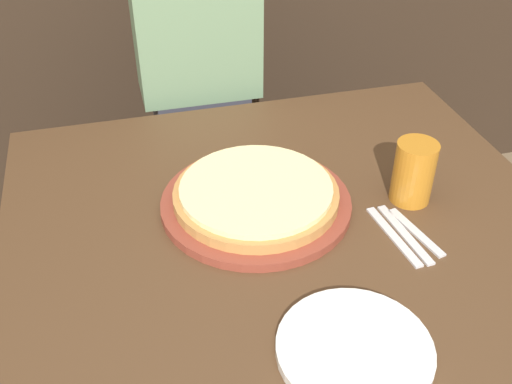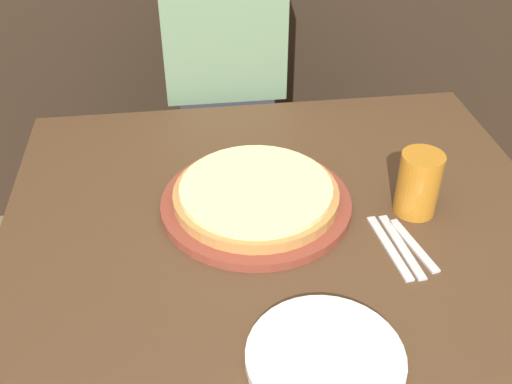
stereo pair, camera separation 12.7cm
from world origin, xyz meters
The scene contains 8 objects.
dining_table centered at (0.00, 0.00, 0.37)m, with size 1.17×1.05×0.73m.
pizza_on_board centered at (-0.05, 0.06, 0.76)m, with size 0.41×0.41×0.06m.
beer_glass centered at (0.28, 0.01, 0.81)m, with size 0.09×0.09×0.14m.
dinner_plate centered at (0.01, -0.36, 0.74)m, with size 0.26×0.26×0.02m.
fork centered at (0.20, -0.11, 0.74)m, with size 0.04×0.19×0.00m.
dinner_knife centered at (0.22, -0.11, 0.74)m, with size 0.04×0.19×0.00m.
spoon centered at (0.25, -0.11, 0.74)m, with size 0.05×0.16×0.00m.
diner_person centered at (-0.06, 0.68, 0.64)m, with size 0.34×0.20×1.30m.
Camera 1 is at (-0.31, -0.93, 1.53)m, focal length 42.00 mm.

